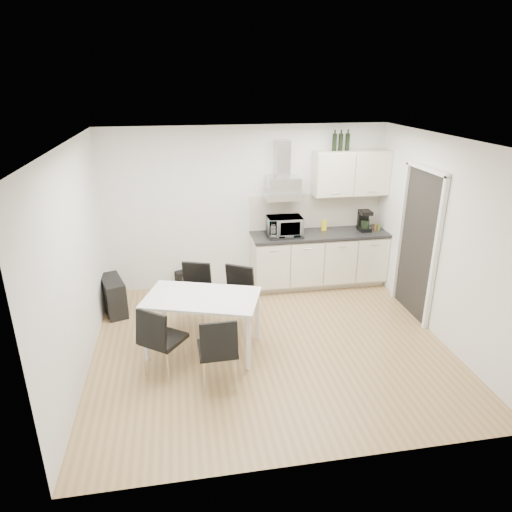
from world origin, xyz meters
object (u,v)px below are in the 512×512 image
Objects in this scene: chair_far_right at (234,300)px; floor_speaker at (182,280)px; dining_table at (202,303)px; chair_far_left at (194,297)px; chair_near_right at (217,350)px; guitar_amp at (114,296)px; kitchenette at (321,237)px; chair_near_left at (164,340)px.

floor_speaker is at bearing -33.38° from chair_far_right.
dining_table is at bearing -106.95° from floor_speaker.
chair_near_right is at bearing 117.27° from chair_far_left.
guitar_amp is at bearing -172.25° from floor_speaker.
kitchenette is 2.41m from chair_far_left.
dining_table is 1.79m from guitar_amp.
kitchenette reaches higher than chair_far_right.
kitchenette is at bearing -134.71° from chair_far_left.
chair_near_right is at bearing -106.42° from floor_speaker.
dining_table is at bearing -62.36° from guitar_amp.
floor_speaker is (-0.15, 1.22, -0.28)m from chair_far_left.
chair_near_left is at bearing 73.41° from chair_far_right.
chair_far_right is at bearing 72.57° from chair_near_right.
kitchenette reaches higher than floor_speaker.
chair_near_right is (0.59, -0.31, 0.00)m from chair_near_left.
chair_near_left reaches higher than guitar_amp.
kitchenette is at bearing 57.91° from dining_table.
kitchenette is 3.12m from chair_near_right.
chair_near_left is 1.28× the size of guitar_amp.
guitar_amp is at bearing -8.20° from chair_far_left.
chair_near_right reaches higher than floor_speaker.
dining_table is 1.94m from floor_speaker.
chair_far_left is at bearing 97.07° from chair_near_right.
kitchenette reaches higher than chair_near_right.
chair_near_left is (-0.93, -0.86, 0.00)m from chair_far_right.
chair_near_right is (0.20, -1.37, 0.00)m from chair_far_left.
chair_far_right is at bearing 62.32° from dining_table.
dining_table reaches higher than guitar_amp.
chair_near_right is at bearing -72.90° from guitar_amp.
chair_near_right is (-1.93, -2.42, -0.39)m from kitchenette.
chair_far_right and chair_near_right have the same top height.
chair_near_left is (-0.47, -0.42, -0.23)m from dining_table.
dining_table is 1.76× the size of chair_far_left.
chair_far_left is 1.12m from chair_near_left.
chair_near_left is 2.82× the size of floor_speaker.
chair_near_left is at bearing 88.78° from chair_far_left.
chair_far_left is 0.58m from chair_far_right.
kitchenette is at bearing -111.04° from chair_far_right.
chair_near_right is 2.39m from guitar_amp.
floor_speaker is (-2.28, 0.17, -0.67)m from kitchenette.
kitchenette is 2.06m from chair_far_right.
chair_near_left reaches higher than dining_table.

